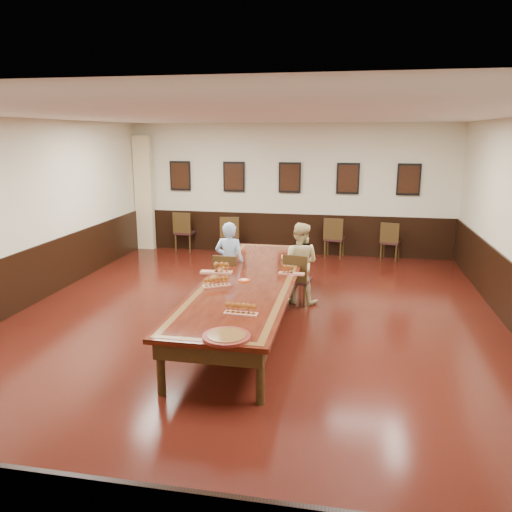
% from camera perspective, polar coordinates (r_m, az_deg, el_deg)
% --- Properties ---
extents(floor, '(8.00, 10.00, 0.02)m').
position_cam_1_polar(floor, '(7.98, -0.67, -7.91)').
color(floor, black).
rests_on(floor, ground).
extents(ceiling, '(8.00, 10.00, 0.02)m').
position_cam_1_polar(ceiling, '(7.42, -0.75, 15.87)').
color(ceiling, white).
rests_on(ceiling, floor).
extents(wall_back, '(8.00, 0.02, 3.20)m').
position_cam_1_polar(wall_back, '(12.44, 3.89, 7.58)').
color(wall_back, beige).
rests_on(wall_back, floor).
extents(wall_front, '(8.00, 0.02, 3.20)m').
position_cam_1_polar(wall_front, '(3.01, -20.48, -13.66)').
color(wall_front, beige).
rests_on(wall_front, floor).
extents(wall_left, '(0.02, 10.00, 3.20)m').
position_cam_1_polar(wall_left, '(9.20, -26.08, 4.01)').
color(wall_left, beige).
rests_on(wall_left, floor).
extents(chair_man, '(0.45, 0.49, 0.91)m').
position_cam_1_polar(chair_man, '(8.83, -3.20, -2.58)').
color(chair_man, black).
rests_on(chair_man, floor).
extents(chair_woman, '(0.51, 0.54, 0.92)m').
position_cam_1_polar(chair_woman, '(8.82, 4.78, -2.58)').
color(chair_woman, black).
rests_on(chair_woman, floor).
extents(spare_chair_a, '(0.50, 0.54, 1.01)m').
position_cam_1_polar(spare_chair_a, '(12.99, -8.10, 2.85)').
color(spare_chair_a, black).
rests_on(spare_chair_a, floor).
extents(spare_chair_b, '(0.54, 0.58, 0.98)m').
position_cam_1_polar(spare_chair_b, '(12.37, -2.99, 2.37)').
color(spare_chair_b, black).
rests_on(spare_chair_b, floor).
extents(spare_chair_c, '(0.53, 0.56, 0.99)m').
position_cam_1_polar(spare_chair_c, '(12.27, 8.96, 2.13)').
color(spare_chair_c, black).
rests_on(spare_chair_c, floor).
extents(spare_chair_d, '(0.54, 0.56, 0.92)m').
position_cam_1_polar(spare_chair_d, '(12.31, 15.13, 1.69)').
color(spare_chair_d, black).
rests_on(spare_chair_d, floor).
extents(person_man, '(0.55, 0.38, 1.45)m').
position_cam_1_polar(person_man, '(8.84, -3.03, -0.73)').
color(person_man, '#5292CF').
rests_on(person_man, floor).
extents(person_woman, '(0.80, 0.67, 1.44)m').
position_cam_1_polar(person_woman, '(8.84, 4.99, -0.79)').
color(person_woman, beige).
rests_on(person_woman, floor).
extents(pink_phone, '(0.13, 0.14, 0.01)m').
position_cam_1_polar(pink_phone, '(7.96, 4.03, -2.18)').
color(pink_phone, '#D64796').
rests_on(pink_phone, conference_table).
extents(curtain, '(0.45, 0.18, 2.90)m').
position_cam_1_polar(curtain, '(13.25, -12.67, 7.01)').
color(curtain, beige).
rests_on(curtain, floor).
extents(wainscoting, '(8.00, 10.00, 1.00)m').
position_cam_1_polar(wainscoting, '(7.80, -0.68, -4.43)').
color(wainscoting, black).
rests_on(wainscoting, floor).
extents(conference_table, '(1.40, 5.00, 0.76)m').
position_cam_1_polar(conference_table, '(7.77, -0.69, -3.65)').
color(conference_table, black).
rests_on(conference_table, floor).
extents(posters, '(6.14, 0.04, 0.74)m').
position_cam_1_polar(posters, '(12.34, 3.88, 8.93)').
color(posters, black).
rests_on(posters, wall_back).
extents(flight_a, '(0.52, 0.18, 0.19)m').
position_cam_1_polar(flight_a, '(8.05, -4.34, -1.38)').
color(flight_a, '#AF6549').
rests_on(flight_a, conference_table).
extents(flight_b, '(0.42, 0.14, 0.16)m').
position_cam_1_polar(flight_b, '(7.99, 3.92, -1.61)').
color(flight_b, '#AF6549').
rests_on(flight_b, conference_table).
extents(flight_c, '(0.41, 0.33, 0.15)m').
position_cam_1_polar(flight_c, '(7.35, -4.53, -3.00)').
color(flight_c, '#AF6549').
rests_on(flight_c, conference_table).
extents(flight_d, '(0.43, 0.15, 0.16)m').
position_cam_1_polar(flight_d, '(6.22, -1.76, -6.11)').
color(flight_d, '#AF6549').
rests_on(flight_d, conference_table).
extents(red_plate_grp, '(0.20, 0.20, 0.03)m').
position_cam_1_polar(red_plate_grp, '(7.64, -1.38, -2.79)').
color(red_plate_grp, red).
rests_on(red_plate_grp, conference_table).
extents(carved_platter, '(0.54, 0.54, 0.04)m').
position_cam_1_polar(carved_platter, '(5.57, -3.38, -9.18)').
color(carved_platter, '#581611').
rests_on(carved_platter, conference_table).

